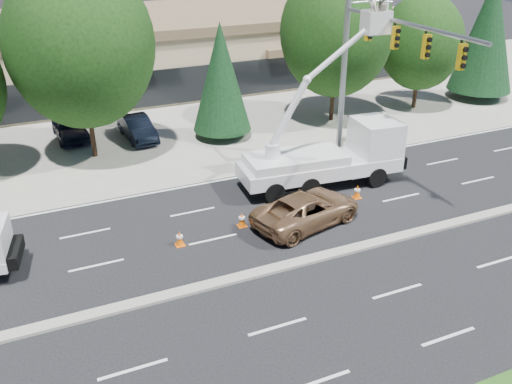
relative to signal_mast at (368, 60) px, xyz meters
name	(u,v)px	position (x,y,z in m)	size (l,w,h in m)	color
ground	(242,278)	(-10.03, -7.04, -6.06)	(140.00, 140.00, 0.00)	black
concrete_apron	(127,123)	(-10.03, 12.96, -6.05)	(140.00, 22.00, 0.01)	gray
road_median	(242,277)	(-10.03, -7.04, -6.00)	(120.00, 0.55, 0.12)	gray
strip_mall	(96,52)	(-10.03, 22.93, -3.23)	(50.40, 15.40, 5.50)	tan
tree_front_d	(80,44)	(-13.03, 7.96, 0.42)	(7.97, 7.97, 11.06)	#332114
tree_front_e	(221,77)	(-5.03, 7.96, -2.22)	(3.63, 3.63, 7.16)	#332114
tree_front_f	(336,32)	(2.97, 7.96, -0.13)	(7.30, 7.30, 10.13)	#332114
tree_front_g	(421,42)	(9.97, 7.96, -1.36)	(5.78, 5.78, 8.02)	#332114
tree_front_h	(488,32)	(15.97, 7.96, -1.09)	(4.69, 4.69, 9.25)	#332114
tree_back_b	(26,4)	(-14.03, 34.96, -0.76)	(5.01, 5.01, 9.87)	#332114
signal_mast	(368,60)	(0.00, 0.00, 0.00)	(2.76, 10.16, 9.00)	gray
bucket_truck	(335,146)	(-2.23, -0.92, -4.01)	(8.57, 3.34, 9.60)	white
traffic_cone_b	(180,238)	(-11.48, -3.71, -5.72)	(0.40, 0.40, 0.70)	#FE6608
traffic_cone_c	(242,220)	(-8.42, -3.26, -5.72)	(0.40, 0.40, 0.70)	#FE6608
traffic_cone_d	(357,192)	(-2.06, -2.95, -5.72)	(0.40, 0.40, 0.70)	#FE6608
minivan	(307,209)	(-5.64, -4.24, -5.32)	(2.44, 5.29, 1.47)	#996F4A
parked_car_west	(70,126)	(-13.88, 11.58, -5.27)	(1.85, 4.59, 1.56)	black
parked_car_east	(137,128)	(-10.03, 9.77, -5.34)	(1.52, 4.35, 1.43)	black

